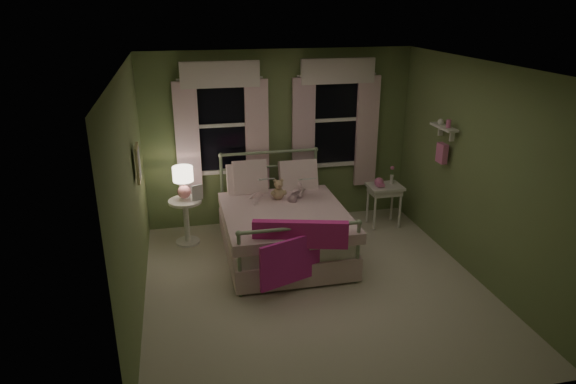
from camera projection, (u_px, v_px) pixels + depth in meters
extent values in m
plane|color=beige|center=(315.00, 286.00, 6.20)|extent=(4.20, 4.20, 0.00)
plane|color=white|center=(319.00, 66.00, 5.29)|extent=(4.20, 4.20, 0.00)
plane|color=#6E8650|center=(279.00, 138.00, 7.66)|extent=(4.00, 0.00, 4.00)
plane|color=#6E8650|center=(392.00, 277.00, 3.82)|extent=(4.00, 0.00, 4.00)
plane|color=#6E8650|center=(132.00, 199.00, 5.34)|extent=(0.00, 4.20, 4.20)
plane|color=#6E8650|center=(478.00, 173.00, 6.15)|extent=(0.00, 4.20, 4.20)
cube|color=white|center=(283.00, 224.00, 6.88)|extent=(1.44, 1.94, 0.26)
cube|color=white|center=(283.00, 240.00, 6.96)|extent=(1.54, 2.02, 0.30)
cube|color=white|center=(285.00, 216.00, 6.67)|extent=(1.58, 1.75, 0.14)
cylinder|color=#9EB793|center=(232.00, 237.00, 6.78)|extent=(0.04, 1.90, 0.04)
cylinder|color=#9EB793|center=(332.00, 228.00, 7.06)|extent=(0.04, 1.90, 0.04)
cylinder|color=#9EB793|center=(222.00, 193.00, 7.56)|extent=(0.04, 0.04, 1.15)
cylinder|color=#9EB793|center=(315.00, 186.00, 7.85)|extent=(0.04, 0.04, 1.15)
sphere|color=#9EB793|center=(220.00, 155.00, 7.36)|extent=(0.07, 0.07, 0.07)
sphere|color=#9EB793|center=(316.00, 149.00, 7.65)|extent=(0.07, 0.07, 0.07)
cylinder|color=#9EB793|center=(269.00, 152.00, 7.51)|extent=(1.42, 0.04, 0.04)
cylinder|color=#9EB793|center=(269.00, 167.00, 7.58)|extent=(1.38, 0.03, 0.03)
cylinder|color=#9EB793|center=(240.00, 265.00, 5.85)|extent=(0.04, 0.04, 0.80)
cylinder|color=#9EB793|center=(358.00, 253.00, 6.14)|extent=(0.04, 0.04, 0.80)
sphere|color=#9EB793|center=(238.00, 234.00, 5.71)|extent=(0.07, 0.07, 0.07)
sphere|color=#9EB793|center=(359.00, 222.00, 6.00)|extent=(0.07, 0.07, 0.07)
cylinder|color=#9EB793|center=(300.00, 228.00, 5.86)|extent=(1.42, 0.04, 0.04)
cube|color=white|center=(247.00, 183.00, 7.31)|extent=(0.55, 0.32, 0.57)
cube|color=white|center=(298.00, 179.00, 7.46)|extent=(0.55, 0.32, 0.57)
cube|color=white|center=(250.00, 177.00, 7.29)|extent=(0.48, 0.30, 0.51)
cube|color=#D92A8E|center=(300.00, 234.00, 5.88)|extent=(1.09, 0.38, 0.32)
cube|color=#D72A9F|center=(301.00, 258.00, 5.91)|extent=(1.04, 0.43, 0.55)
imported|color=#F7D1DD|center=(256.00, 181.00, 7.06)|extent=(0.28, 0.22, 0.67)
imported|color=#F7D1DD|center=(296.00, 177.00, 7.17)|extent=(0.43, 0.39, 0.71)
imported|color=beige|center=(259.00, 183.00, 6.81)|extent=(0.20, 0.12, 0.26)
imported|color=beige|center=(300.00, 183.00, 6.94)|extent=(0.20, 0.11, 0.26)
sphere|color=tan|center=(278.00, 194.00, 7.03)|extent=(0.17, 0.17, 0.17)
sphere|color=tan|center=(278.00, 184.00, 6.97)|extent=(0.12, 0.12, 0.12)
sphere|color=tan|center=(275.00, 181.00, 6.94)|extent=(0.05, 0.05, 0.05)
sphere|color=tan|center=(282.00, 180.00, 6.96)|extent=(0.05, 0.05, 0.05)
sphere|color=tan|center=(273.00, 193.00, 6.98)|extent=(0.06, 0.06, 0.06)
sphere|color=tan|center=(284.00, 193.00, 7.02)|extent=(0.06, 0.06, 0.06)
sphere|color=#8C6B51|center=(279.00, 186.00, 6.92)|extent=(0.04, 0.04, 0.04)
cylinder|color=white|center=(185.00, 201.00, 7.09)|extent=(0.46, 0.46, 0.04)
cylinder|color=white|center=(186.00, 222.00, 7.20)|extent=(0.08, 0.08, 0.60)
cylinder|color=white|center=(188.00, 241.00, 7.31)|extent=(0.34, 0.34, 0.03)
sphere|color=pink|center=(184.00, 192.00, 7.04)|extent=(0.18, 0.18, 0.18)
cylinder|color=pink|center=(184.00, 184.00, 7.00)|extent=(0.03, 0.03, 0.11)
cylinder|color=#FFEAC6|center=(183.00, 174.00, 6.95)|extent=(0.28, 0.28, 0.20)
imported|color=beige|center=(192.00, 201.00, 7.03)|extent=(0.23, 0.27, 0.02)
cube|color=white|center=(385.00, 187.00, 7.65)|extent=(0.50, 0.40, 0.04)
cube|color=white|center=(385.00, 191.00, 7.67)|extent=(0.44, 0.34, 0.08)
cylinder|color=white|center=(375.00, 211.00, 7.58)|extent=(0.04, 0.04, 0.60)
cylinder|color=white|center=(400.00, 209.00, 7.66)|extent=(0.04, 0.04, 0.60)
cylinder|color=white|center=(368.00, 204.00, 7.86)|extent=(0.04, 0.04, 0.60)
cylinder|color=white|center=(392.00, 202.00, 7.94)|extent=(0.04, 0.04, 0.60)
sphere|color=pink|center=(379.00, 182.00, 7.60)|extent=(0.14, 0.14, 0.14)
cube|color=pink|center=(381.00, 185.00, 7.52)|extent=(0.10, 0.04, 0.04)
cylinder|color=white|center=(392.00, 179.00, 7.69)|extent=(0.05, 0.05, 0.14)
cylinder|color=#4C7F3F|center=(392.00, 172.00, 7.65)|extent=(0.01, 0.01, 0.12)
sphere|color=pink|center=(392.00, 168.00, 7.62)|extent=(0.06, 0.06, 0.06)
cube|color=black|center=(222.00, 125.00, 7.39)|extent=(0.76, 0.02, 1.35)
cube|color=white|center=(220.00, 76.00, 7.12)|extent=(0.84, 0.05, 0.06)
cube|color=white|center=(224.00, 172.00, 7.62)|extent=(0.84, 0.05, 0.06)
cube|color=white|center=(194.00, 127.00, 7.29)|extent=(0.06, 0.05, 1.40)
cube|color=white|center=(249.00, 124.00, 7.45)|extent=(0.06, 0.05, 1.40)
cube|color=white|center=(222.00, 125.00, 7.37)|extent=(0.76, 0.04, 0.05)
cube|color=white|center=(188.00, 142.00, 7.30)|extent=(0.34, 0.06, 1.70)
cube|color=white|center=(257.00, 138.00, 7.50)|extent=(0.34, 0.06, 1.70)
cube|color=white|center=(220.00, 74.00, 7.05)|extent=(1.10, 0.08, 0.36)
cylinder|color=white|center=(220.00, 78.00, 7.11)|extent=(1.20, 0.03, 0.03)
cube|color=black|center=(335.00, 120.00, 7.73)|extent=(0.76, 0.02, 1.35)
cube|color=white|center=(337.00, 73.00, 7.47)|extent=(0.84, 0.05, 0.06)
cube|color=white|center=(334.00, 164.00, 7.96)|extent=(0.84, 0.05, 0.06)
cube|color=white|center=(309.00, 121.00, 7.63)|extent=(0.06, 0.05, 1.40)
cube|color=white|center=(360.00, 119.00, 7.80)|extent=(0.06, 0.05, 1.40)
cube|color=white|center=(335.00, 120.00, 7.71)|extent=(0.76, 0.04, 0.05)
cube|color=silver|center=(303.00, 135.00, 7.64)|extent=(0.34, 0.06, 1.70)
cube|color=white|center=(367.00, 132.00, 7.84)|extent=(0.34, 0.06, 1.70)
cube|color=white|center=(338.00, 71.00, 7.40)|extent=(1.10, 0.08, 0.36)
cylinder|color=white|center=(337.00, 75.00, 7.46)|extent=(1.20, 0.03, 0.03)
cube|color=white|center=(444.00, 127.00, 6.62)|extent=(0.15, 0.50, 0.03)
cube|color=white|center=(452.00, 136.00, 6.52)|extent=(0.06, 0.03, 0.14)
cube|color=white|center=(441.00, 130.00, 6.80)|extent=(0.06, 0.03, 0.14)
cylinder|color=pink|center=(449.00, 124.00, 6.51)|extent=(0.06, 0.06, 0.10)
sphere|color=white|center=(441.00, 122.00, 6.70)|extent=(0.08, 0.08, 0.08)
cube|color=pink|center=(442.00, 153.00, 6.75)|extent=(0.08, 0.18, 0.26)
cube|color=beige|center=(138.00, 163.00, 5.83)|extent=(0.03, 0.32, 0.42)
cube|color=silver|center=(139.00, 163.00, 5.83)|extent=(0.01, 0.25, 0.34)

